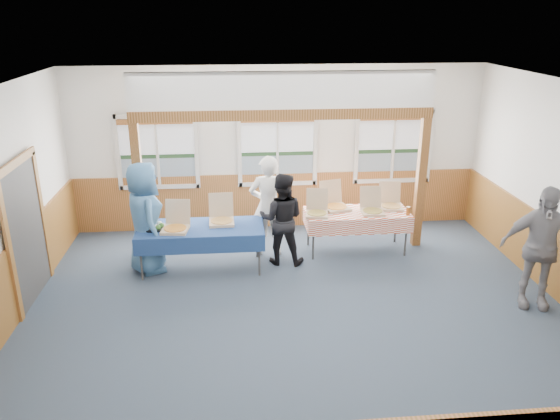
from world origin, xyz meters
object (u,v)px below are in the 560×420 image
object	(u,v)px
table_left	(201,230)
person_grey	(540,248)
woman_white	(268,206)
man_blue	(145,218)
table_right	(357,214)
woman_black	(282,219)

from	to	relation	value
table_left	person_grey	xyz separation A→B (m)	(4.93, -1.67, 0.22)
woman_white	man_blue	bearing A→B (deg)	13.06
table_right	woman_white	bearing A→B (deg)	-161.24
table_left	table_right	bearing A→B (deg)	26.69
woman_black	man_blue	distance (m)	2.27
person_grey	woman_black	bearing A→B (deg)	170.35
table_left	person_grey	distance (m)	5.22
table_left	woman_white	world-z (taller)	woman_white
table_right	woman_black	xyz separation A→B (m)	(-1.39, -0.37, 0.10)
man_blue	person_grey	world-z (taller)	man_blue
man_blue	person_grey	bearing A→B (deg)	-127.80
person_grey	table_left	bearing A→B (deg)	178.37
man_blue	table_left	bearing A→B (deg)	-112.68
woman_white	person_grey	xyz separation A→B (m)	(3.77, -2.16, 0.02)
table_left	table_right	distance (m)	2.80
woman_white	woman_black	world-z (taller)	woman_white
table_left	man_blue	bearing A→B (deg)	-164.44
table_left	person_grey	bearing A→B (deg)	-2.13
table_left	table_right	xyz separation A→B (m)	(2.76, 0.49, -0.01)
woman_black	person_grey	bearing A→B (deg)	165.22
man_blue	person_grey	xyz separation A→B (m)	(5.83, -1.69, -0.01)
table_right	woman_white	world-z (taller)	woman_white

